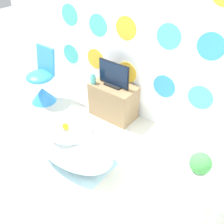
{
  "coord_description": "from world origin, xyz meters",
  "views": [
    {
      "loc": [
        1.66,
        -0.72,
        2.13
      ],
      "look_at": [
        0.46,
        0.84,
        0.7
      ],
      "focal_mm": 42.0,
      "sensor_mm": 36.0,
      "label": 1
    }
  ],
  "objects_px": {
    "tv": "(114,76)",
    "potted_plant_left": "(200,166)",
    "bathtub": "(72,144)",
    "vase": "(93,79)",
    "chair": "(42,85)"
  },
  "relations": [
    {
      "from": "tv",
      "to": "potted_plant_left",
      "type": "height_order",
      "value": "tv"
    },
    {
      "from": "bathtub",
      "to": "vase",
      "type": "bearing_deg",
      "value": 115.77
    },
    {
      "from": "chair",
      "to": "tv",
      "type": "relative_size",
      "value": 1.78
    },
    {
      "from": "tv",
      "to": "bathtub",
      "type": "bearing_deg",
      "value": -80.94
    },
    {
      "from": "chair",
      "to": "tv",
      "type": "height_order",
      "value": "chair"
    },
    {
      "from": "bathtub",
      "to": "chair",
      "type": "height_order",
      "value": "chair"
    },
    {
      "from": "bathtub",
      "to": "chair",
      "type": "bearing_deg",
      "value": 153.18
    },
    {
      "from": "tv",
      "to": "potted_plant_left",
      "type": "xyz_separation_m",
      "value": [
        1.42,
        -0.77,
        0.01
      ]
    },
    {
      "from": "bathtub",
      "to": "vase",
      "type": "height_order",
      "value": "vase"
    },
    {
      "from": "vase",
      "to": "potted_plant_left",
      "type": "bearing_deg",
      "value": -21.68
    },
    {
      "from": "potted_plant_left",
      "to": "chair",
      "type": "bearing_deg",
      "value": 169.77
    },
    {
      "from": "vase",
      "to": "chair",
      "type": "bearing_deg",
      "value": -164.11
    },
    {
      "from": "bathtub",
      "to": "potted_plant_left",
      "type": "bearing_deg",
      "value": 6.76
    },
    {
      "from": "tv",
      "to": "potted_plant_left",
      "type": "relative_size",
      "value": 1.76
    },
    {
      "from": "tv",
      "to": "potted_plant_left",
      "type": "distance_m",
      "value": 1.61
    }
  ]
}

